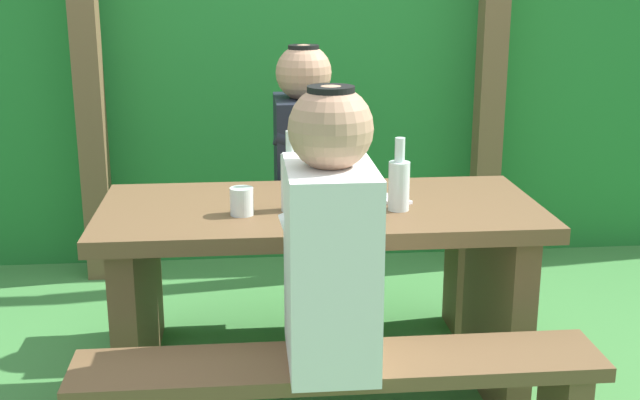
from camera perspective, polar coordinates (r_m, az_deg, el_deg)
hedge_backdrop at (r=4.35m, az=-2.26°, el=10.13°), size 6.40×0.66×2.01m
pergola_post_left at (r=3.89m, az=-15.92°, el=9.47°), size 0.12×0.12×2.09m
pergola_post_right at (r=4.00m, az=11.88°, el=9.89°), size 0.12×0.12×2.09m
picnic_table at (r=2.68m, az=0.00°, el=-4.88°), size 1.40×0.64×0.70m
bench_far at (r=3.26m, az=-0.91°, el=-4.15°), size 1.40×0.24×0.44m
person_white_shirt at (r=2.06m, az=0.71°, el=-2.71°), size 0.25×0.35×0.72m
person_black_coat at (r=3.14m, az=-1.11°, el=3.70°), size 0.25×0.35×0.72m
drinking_glass at (r=2.51m, az=-5.46°, el=-0.09°), size 0.07×0.07×0.09m
bottle_left at (r=2.53m, az=-2.09°, el=1.42°), size 0.06×0.06×0.25m
bottle_right at (r=2.55m, az=5.51°, el=1.22°), size 0.07×0.07×0.23m
cell_phone at (r=2.66m, az=4.88°, el=0.04°), size 0.13×0.16×0.01m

